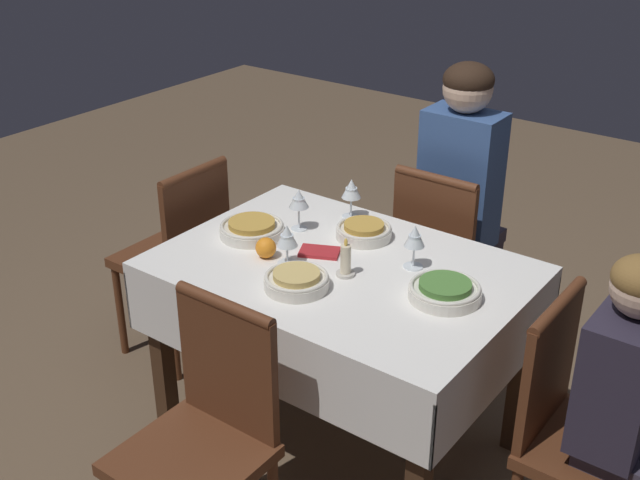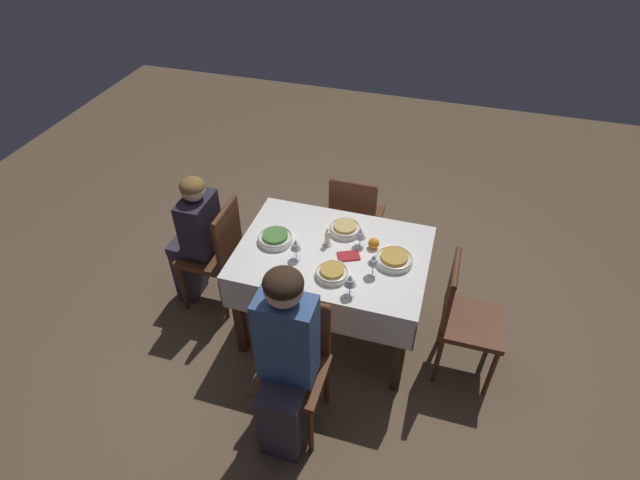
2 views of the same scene
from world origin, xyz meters
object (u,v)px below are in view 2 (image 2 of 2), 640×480
(bowl_north, at_px, (332,272))
(bowl_west, at_px, (394,259))
(wine_glass_east, at_px, (296,245))
(orange_fruit, at_px, (374,243))
(chair_south, at_px, (355,217))
(candle_centerpiece, at_px, (327,239))
(dining_table, at_px, (333,263))
(wine_glass_north, at_px, (350,281))
(napkin_red_folded, at_px, (349,256))
(wine_glass_west, at_px, (374,260))
(bowl_south, at_px, (345,228))
(chair_west, at_px, (464,315))
(chair_north, at_px, (295,360))
(person_adult_denim, at_px, (285,356))
(wine_glass_south, at_px, (360,234))
(chair_east, at_px, (216,250))
(person_child_dark, at_px, (194,236))
(bowl_east, at_px, (275,238))

(bowl_north, distance_m, bowl_west, 0.40)
(wine_glass_east, height_order, orange_fruit, wine_glass_east)
(chair_south, relative_size, candle_centerpiece, 6.65)
(dining_table, distance_m, orange_fruit, 0.29)
(wine_glass_north, bearing_deg, bowl_north, -40.63)
(chair_south, distance_m, napkin_red_folded, 0.76)
(wine_glass_west, height_order, candle_centerpiece, wine_glass_west)
(wine_glass_east, relative_size, bowl_south, 0.74)
(napkin_red_folded, bearing_deg, wine_glass_north, 104.95)
(bowl_north, height_order, bowl_west, same)
(chair_west, bearing_deg, chair_north, 124.54)
(person_adult_denim, bearing_deg, bowl_north, 82.29)
(dining_table, distance_m, wine_glass_south, 0.27)
(chair_east, distance_m, bowl_south, 0.93)
(wine_glass_north, distance_m, candle_centerpiece, 0.45)
(chair_south, bearing_deg, dining_table, 91.03)
(chair_south, relative_size, bowl_west, 3.85)
(bowl_west, relative_size, candle_centerpiece, 1.73)
(chair_west, xyz_separation_m, wine_glass_west, (0.57, 0.06, 0.35))
(wine_glass_west, bearing_deg, orange_fruit, -79.40)
(chair_west, relative_size, person_child_dark, 0.82)
(person_child_dark, bearing_deg, dining_table, 87.80)
(candle_centerpiece, bearing_deg, chair_north, 91.74)
(bowl_west, xyz_separation_m, bowl_south, (0.36, -0.20, 0.00))
(person_adult_denim, bearing_deg, wine_glass_east, 103.75)
(wine_glass_north, bearing_deg, napkin_red_folded, -75.05)
(orange_fruit, bearing_deg, candle_centerpiece, 11.04)
(chair_west, xyz_separation_m, bowl_south, (0.83, -0.28, 0.27))
(candle_centerpiece, relative_size, orange_fruit, 1.88)
(chair_south, height_order, person_child_dark, person_child_dark)
(wine_glass_south, distance_m, orange_fruit, 0.11)
(chair_west, height_order, candle_centerpiece, chair_west)
(wine_glass_west, bearing_deg, wine_glass_south, -60.41)
(person_child_dark, xyz_separation_m, napkin_red_folded, (-1.11, 0.06, 0.15))
(chair_north, relative_size, person_child_dark, 0.82)
(wine_glass_west, bearing_deg, chair_north, 60.60)
(chair_south, relative_size, bowl_east, 3.94)
(chair_north, bearing_deg, wine_glass_south, 77.23)
(chair_north, distance_m, wine_glass_south, 0.87)
(wine_glass_south, relative_size, napkin_red_folded, 0.90)
(wine_glass_west, distance_m, bowl_south, 0.43)
(chair_west, relative_size, wine_glass_west, 5.70)
(chair_east, height_order, wine_glass_west, wine_glass_west)
(napkin_red_folded, bearing_deg, wine_glass_east, 19.11)
(wine_glass_east, bearing_deg, person_adult_denim, 103.75)
(chair_west, bearing_deg, chair_south, 48.86)
(dining_table, height_order, chair_south, chair_south)
(bowl_north, relative_size, candle_centerpiece, 1.48)
(chair_east, height_order, person_adult_denim, person_adult_denim)
(wine_glass_north, distance_m, bowl_west, 0.40)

